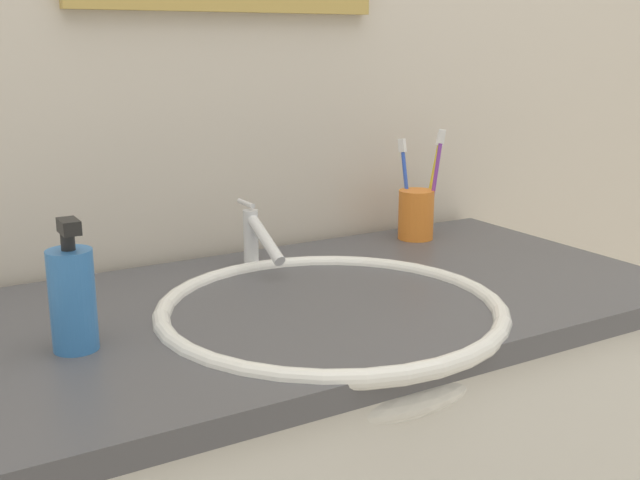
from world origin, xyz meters
TOP-DOWN VIEW (x-y plane):
  - tiled_wall_back at (0.00, 0.31)m, footprint 2.24×0.04m
  - sink_basin at (-0.02, -0.06)m, footprint 0.48×0.48m
  - faucet at (-0.02, 0.17)m, footprint 0.02×0.14m
  - toothbrush_cup at (0.32, 0.19)m, footprint 0.06×0.06m
  - toothbrush_blue at (0.31, 0.22)m, footprint 0.02×0.04m
  - toothbrush_yellow at (0.36, 0.20)m, footprint 0.05×0.01m
  - toothbrush_purple at (0.35, 0.17)m, footprint 0.03×0.03m
  - soap_dispenser at (-0.35, -0.03)m, footprint 0.05×0.06m

SIDE VIEW (x-z plane):
  - sink_basin at x=-0.02m, z-range 0.77..0.89m
  - toothbrush_cup at x=0.32m, z-range 0.88..0.97m
  - faucet at x=-0.02m, z-range 0.88..0.98m
  - soap_dispenser at x=-0.35m, z-range 0.86..1.02m
  - toothbrush_blue at x=0.31m, z-range 0.89..1.07m
  - toothbrush_yellow at x=0.36m, z-range 0.89..1.08m
  - toothbrush_purple at x=0.35m, z-range 0.89..1.09m
  - tiled_wall_back at x=0.00m, z-range 0.00..2.40m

